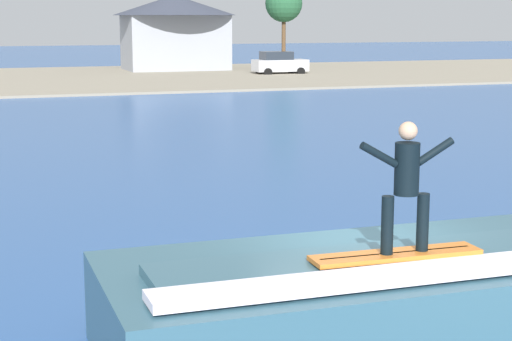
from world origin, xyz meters
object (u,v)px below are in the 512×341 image
wave_crest (363,302)px  surfer (407,180)px  car_far_shore (279,63)px  house_gabled_white (175,26)px  tree_tall_bare (284,4)px  surfboard (396,255)px

wave_crest → surfer: 1.86m
wave_crest → car_far_shore: 55.84m
wave_crest → house_gabled_white: size_ratio=0.68×
surfer → tree_tall_bare: bearing=70.6°
surfboard → surfer: bearing=-11.8°
car_far_shore → house_gabled_white: (-6.50, 7.62, 2.81)m
surfboard → car_far_shore: car_far_shore is taller
house_gabled_white → tree_tall_bare: bearing=3.2°
car_far_shore → tree_tall_bare: size_ratio=0.57×
wave_crest → surfer: surfer is taller
surfboard → tree_tall_bare: tree_tall_bare is taller
wave_crest → house_gabled_white: (11.99, 60.31, 3.10)m
surfboard → car_far_shore: 56.24m
surfboard → surfer: (0.11, -0.02, 0.98)m
surfer → house_gabled_white: house_gabled_white is taller
car_far_shore → tree_tall_bare: 10.05m
house_gabled_white → car_far_shore: bearing=-49.6°
surfboard → tree_tall_bare: 65.24m
surfer → house_gabled_white: size_ratio=0.17×
wave_crest → house_gabled_white: bearing=78.8°
wave_crest → tree_tall_bare: (21.95, 60.88, 4.98)m
surfer → house_gabled_white: 61.95m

